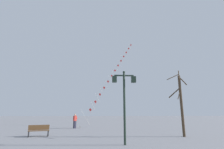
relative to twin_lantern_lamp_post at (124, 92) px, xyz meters
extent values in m
plane|color=gray|center=(-1.90, 11.54, -3.15)|extent=(160.00, 160.00, 0.00)
cylinder|color=#1E2D23|center=(0.00, 0.00, -0.97)|extent=(0.14, 0.14, 4.36)
sphere|color=#1E2D23|center=(0.00, 0.00, 1.29)|extent=(0.16, 0.16, 0.16)
cube|color=#1E2D23|center=(0.00, 0.00, 1.06)|extent=(1.24, 0.08, 0.08)
cube|color=#1E2D23|center=(-0.62, 0.00, 0.81)|extent=(0.28, 0.28, 0.40)
cube|color=beige|center=(-0.62, 0.00, 0.81)|extent=(0.19, 0.19, 0.30)
cube|color=#1E2D23|center=(0.62, 0.00, 0.81)|extent=(0.28, 0.28, 0.40)
cube|color=beige|center=(0.62, 0.00, 0.81)|extent=(0.19, 0.19, 0.30)
cylinder|color=brown|center=(-3.96, 12.17, -3.06)|extent=(0.06, 0.06, 0.18)
cylinder|color=silver|center=(-3.36, 12.88, -1.92)|extent=(1.21, 1.44, 2.10)
cylinder|color=silver|center=(-2.45, 13.98, -0.30)|extent=(0.68, 0.81, 1.17)
cylinder|color=silver|center=(-1.79, 14.76, 0.86)|extent=(0.68, 0.81, 1.17)
cylinder|color=silver|center=(-1.14, 15.55, 2.02)|extent=(0.68, 0.81, 1.17)
cylinder|color=silver|center=(-0.48, 16.33, 3.17)|extent=(0.68, 0.81, 1.17)
cylinder|color=silver|center=(0.17, 17.12, 4.33)|extent=(0.68, 0.81, 1.17)
cylinder|color=silver|center=(0.83, 17.90, 5.49)|extent=(0.68, 0.81, 1.17)
cylinder|color=silver|center=(1.48, 18.69, 6.65)|extent=(0.68, 0.81, 1.17)
cylinder|color=silver|center=(2.13, 19.47, 7.80)|extent=(0.68, 0.81, 1.17)
cylinder|color=silver|center=(2.79, 20.25, 8.96)|extent=(0.68, 0.81, 1.17)
cylinder|color=silver|center=(3.44, 21.04, 10.12)|extent=(0.68, 0.81, 1.17)
cylinder|color=silver|center=(4.10, 21.82, 11.27)|extent=(0.68, 0.81, 1.17)
cylinder|color=silver|center=(4.75, 22.61, 12.43)|extent=(0.68, 0.81, 1.17)
cube|color=red|center=(-2.77, 13.59, -0.88)|extent=(0.40, 0.21, 0.45)
cylinder|color=red|center=(-2.77, 13.59, -1.17)|extent=(0.03, 0.05, 0.25)
cube|color=red|center=(-2.12, 14.37, 0.28)|extent=(0.39, 0.24, 0.45)
cylinder|color=red|center=(-2.12, 14.37, 0.01)|extent=(0.03, 0.03, 0.20)
cube|color=red|center=(-1.46, 15.16, 1.44)|extent=(0.36, 0.28, 0.45)
cylinder|color=red|center=(-1.46, 15.16, 1.17)|extent=(0.04, 0.04, 0.21)
cube|color=red|center=(-0.81, 15.94, 2.60)|extent=(0.39, 0.24, 0.45)
cylinder|color=red|center=(-0.81, 15.94, 2.26)|extent=(0.03, 0.03, 0.33)
cube|color=red|center=(-0.16, 16.73, 3.75)|extent=(0.37, 0.26, 0.45)
cylinder|color=red|center=(-0.16, 16.73, 3.47)|extent=(0.03, 0.04, 0.22)
cube|color=red|center=(0.50, 17.51, 4.91)|extent=(0.29, 0.35, 0.45)
cylinder|color=red|center=(0.50, 17.51, 4.60)|extent=(0.03, 0.03, 0.29)
cube|color=red|center=(1.15, 18.29, 6.07)|extent=(0.37, 0.27, 0.45)
cylinder|color=red|center=(1.15, 18.29, 5.77)|extent=(0.04, 0.05, 0.26)
cube|color=red|center=(1.81, 19.08, 7.22)|extent=(0.34, 0.31, 0.45)
cylinder|color=red|center=(1.81, 19.08, 6.91)|extent=(0.03, 0.03, 0.30)
cube|color=red|center=(2.46, 19.86, 8.38)|extent=(0.39, 0.24, 0.45)
cylinder|color=red|center=(2.46, 19.86, 8.11)|extent=(0.03, 0.03, 0.22)
cube|color=red|center=(3.12, 20.65, 9.54)|extent=(0.34, 0.30, 0.45)
cylinder|color=red|center=(3.12, 20.65, 9.22)|extent=(0.04, 0.05, 0.31)
cube|color=red|center=(3.77, 21.43, 10.70)|extent=(0.32, 0.33, 0.45)
cylinder|color=red|center=(3.77, 21.43, 10.37)|extent=(0.04, 0.04, 0.32)
cube|color=red|center=(4.42, 22.22, 11.85)|extent=(0.32, 0.32, 0.45)
cylinder|color=red|center=(4.42, 22.22, 11.53)|extent=(0.05, 0.05, 0.31)
cube|color=red|center=(5.08, 23.00, 13.01)|extent=(0.32, 0.33, 0.45)
cylinder|color=red|center=(5.08, 23.00, 12.69)|extent=(0.03, 0.03, 0.30)
cube|color=#1E1E2D|center=(-4.52, 11.23, -2.70)|extent=(0.34, 0.36, 0.90)
cube|color=#B22D26|center=(-4.52, 11.23, -1.97)|extent=(0.43, 0.45, 0.60)
sphere|color=tan|center=(-4.52, 11.23, -1.55)|extent=(0.22, 0.22, 0.22)
cylinder|color=#B22D26|center=(-4.39, 11.40, -1.80)|extent=(0.31, 0.36, 0.50)
cylinder|color=#423323|center=(5.24, 3.12, -0.66)|extent=(0.21, 0.21, 4.98)
cylinder|color=#423323|center=(4.99, 2.62, 1.82)|extent=(0.58, 1.07, 0.93)
cylinder|color=#423323|center=(4.85, 3.40, 0.38)|extent=(0.88, 0.67, 0.85)
cylinder|color=#423323|center=(5.50, 3.02, 1.36)|extent=(0.61, 0.30, 0.78)
cylinder|color=#423323|center=(4.64, 2.97, 1.68)|extent=(1.24, 0.37, 0.60)
cylinder|color=#423323|center=(5.02, 2.93, 0.19)|extent=(0.52, 0.46, 0.85)
cube|color=brown|center=(-6.38, 4.06, -2.70)|extent=(1.65, 0.91, 0.04)
cube|color=brown|center=(-6.45, 4.26, -2.46)|extent=(1.53, 0.55, 0.40)
cube|color=#262628|center=(-7.06, 3.83, -2.92)|extent=(0.20, 0.38, 0.45)
cube|color=#262628|center=(-5.70, 4.29, -2.92)|extent=(0.20, 0.38, 0.45)
camera|label=1|loc=(-1.58, -10.50, -1.28)|focal=26.92mm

